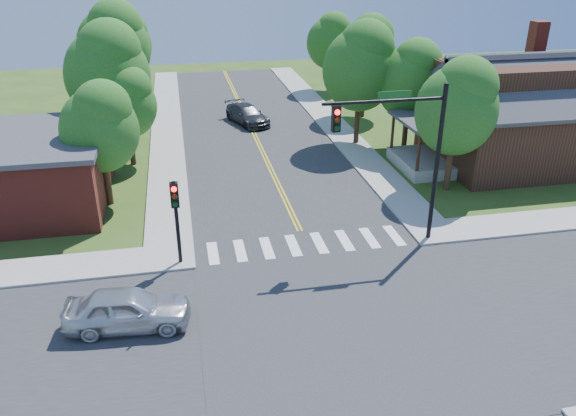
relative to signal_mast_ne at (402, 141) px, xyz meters
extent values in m
plane|color=#304F18|center=(-3.91, -5.59, -4.85)|extent=(100.00, 100.00, 0.00)
cube|color=#2D2D30|center=(-3.91, -5.59, -4.83)|extent=(10.00, 90.00, 0.04)
cube|color=#2D2D30|center=(-3.91, -5.59, -4.83)|extent=(90.00, 10.00, 0.04)
cube|color=#2D2D30|center=(-3.91, -5.59, -4.85)|extent=(10.20, 10.20, 0.06)
cube|color=#9E9B93|center=(2.19, 19.41, -4.78)|extent=(2.20, 40.00, 0.14)
cube|color=#9E9B93|center=(-10.01, 19.41, -4.78)|extent=(2.20, 40.00, 0.14)
cube|color=white|center=(-8.11, 0.61, -4.80)|extent=(0.45, 2.00, 0.01)
cube|color=white|center=(-6.91, 0.61, -4.80)|extent=(0.45, 2.00, 0.01)
cube|color=white|center=(-5.71, 0.61, -4.80)|extent=(0.45, 2.00, 0.01)
cube|color=white|center=(-4.51, 0.61, -4.80)|extent=(0.45, 2.00, 0.01)
cube|color=white|center=(-3.31, 0.61, -4.80)|extent=(0.45, 2.00, 0.01)
cube|color=white|center=(-2.11, 0.61, -4.80)|extent=(0.45, 2.00, 0.01)
cube|color=white|center=(-0.91, 0.61, -4.80)|extent=(0.45, 2.00, 0.01)
cube|color=white|center=(0.29, 0.61, -4.80)|extent=(0.45, 2.00, 0.01)
cube|color=yellow|center=(-4.01, 20.66, -4.80)|extent=(0.10, 37.50, 0.01)
cube|color=yellow|center=(-3.81, 20.66, -4.80)|extent=(0.10, 37.50, 0.01)
cylinder|color=black|center=(1.69, 0.01, -1.25)|extent=(0.20, 0.20, 7.20)
cylinder|color=black|center=(-0.91, 0.01, 1.75)|extent=(5.20, 0.14, 0.14)
cube|color=#19591E|center=(-0.51, -0.04, 2.00)|extent=(1.40, 0.04, 0.30)
cube|color=black|center=(-2.91, 0.01, 1.12)|extent=(0.34, 0.28, 1.05)
sphere|color=#FF0C0C|center=(-2.91, -0.16, 1.44)|extent=(0.22, 0.22, 0.22)
sphere|color=#3F2605|center=(-2.91, -0.16, 1.12)|extent=(0.22, 0.22, 0.22)
sphere|color=#05330F|center=(-2.91, -0.16, 0.80)|extent=(0.22, 0.22, 0.22)
cylinder|color=black|center=(-9.51, 0.01, -2.95)|extent=(0.16, 0.16, 3.80)
cube|color=black|center=(-9.51, 0.01, -1.63)|extent=(0.34, 0.28, 1.05)
sphere|color=#FF0C0C|center=(-9.51, -0.16, -1.31)|extent=(0.22, 0.22, 0.22)
sphere|color=#3F2605|center=(-9.51, -0.16, -1.63)|extent=(0.22, 0.22, 0.22)
sphere|color=#05330F|center=(-9.51, -0.16, -1.95)|extent=(0.22, 0.22, 0.22)
cube|color=black|center=(11.29, 8.61, -2.85)|extent=(10.00, 8.00, 4.00)
cube|color=#9E9B93|center=(4.99, 8.61, -4.50)|extent=(2.60, 4.50, 0.70)
cylinder|color=black|center=(3.89, 6.61, -3.25)|extent=(0.18, 0.18, 2.50)
cylinder|color=black|center=(3.89, 10.61, -3.25)|extent=(0.18, 0.18, 2.50)
cube|color=#38383D|center=(4.99, 8.61, -1.90)|extent=(2.80, 4.80, 0.18)
cube|color=maroon|center=(13.79, 12.11, -1.30)|extent=(0.90, 0.90, 7.11)
cube|color=maroon|center=(-18.11, 7.61, -3.10)|extent=(10.00, 8.00, 3.50)
cylinder|color=#382314|center=(5.11, 5.27, -3.49)|extent=(0.34, 0.34, 2.73)
ellipsoid|color=#2C5D1B|center=(5.11, 5.27, -0.40)|extent=(4.31, 4.09, 4.74)
sphere|color=#2C5D1B|center=(5.41, 5.07, 0.89)|extent=(3.16, 3.16, 3.16)
cylinder|color=#382314|center=(5.42, 12.24, -3.51)|extent=(0.34, 0.34, 2.67)
ellipsoid|color=#2C5D1B|center=(5.42, 12.24, -0.49)|extent=(4.22, 4.01, 4.64)
sphere|color=#2C5D1B|center=(5.72, 12.04, 0.78)|extent=(3.10, 3.10, 3.10)
cylinder|color=#382314|center=(5.09, 20.06, -3.40)|extent=(0.34, 0.34, 2.91)
ellipsoid|color=#2C5D1B|center=(5.09, 20.06, -0.11)|extent=(4.59, 4.36, 5.05)
sphere|color=#2C5D1B|center=(5.39, 19.86, 1.27)|extent=(3.37, 3.37, 3.37)
cylinder|color=#382314|center=(4.71, 28.92, -3.54)|extent=(0.34, 0.34, 2.61)
ellipsoid|color=#2C5D1B|center=(4.71, 28.92, -0.59)|extent=(4.13, 3.92, 4.54)
sphere|color=#2C5D1B|center=(5.01, 28.72, 0.65)|extent=(3.03, 3.03, 3.03)
cylinder|color=#382314|center=(-12.97, 6.98, -3.63)|extent=(0.34, 0.34, 2.43)
ellipsoid|color=#2C5D1B|center=(-12.97, 6.98, -0.88)|extent=(3.84, 3.65, 4.23)
sphere|color=#2C5D1B|center=(-12.67, 6.78, 0.27)|extent=(2.82, 2.82, 2.82)
cylinder|color=#382314|center=(-13.02, 13.99, -3.26)|extent=(0.34, 0.34, 3.18)
ellipsoid|color=#2C5D1B|center=(-13.02, 13.99, 0.34)|extent=(5.02, 4.77, 5.53)
sphere|color=#2C5D1B|center=(-12.72, 13.79, 1.85)|extent=(3.68, 3.68, 3.68)
cylinder|color=#382314|center=(-13.28, 22.41, -3.19)|extent=(0.34, 0.34, 3.32)
ellipsoid|color=#2C5D1B|center=(-13.28, 22.41, 0.57)|extent=(5.25, 4.98, 5.77)
sphere|color=#2C5D1B|center=(-12.98, 22.21, 2.14)|extent=(3.85, 3.85, 3.85)
cylinder|color=#382314|center=(-12.93, 31.84, -3.55)|extent=(0.34, 0.34, 2.59)
ellipsoid|color=#2C5D1B|center=(-12.93, 31.84, -0.62)|extent=(4.09, 3.89, 4.50)
sphere|color=#2C5D1B|center=(-12.63, 31.64, 0.61)|extent=(3.00, 3.00, 3.00)
cylinder|color=#382314|center=(2.56, 13.69, -3.32)|extent=(0.34, 0.34, 3.05)
ellipsoid|color=#2C5D1B|center=(2.56, 13.69, 0.13)|extent=(4.82, 4.58, 5.30)
sphere|color=#2C5D1B|center=(2.86, 13.49, 1.58)|extent=(3.53, 3.53, 3.53)
cylinder|color=#382314|center=(-12.06, 12.73, -3.72)|extent=(0.34, 0.34, 2.25)
ellipsoid|color=#2C5D1B|center=(-12.06, 12.73, -1.17)|extent=(3.56, 3.38, 3.92)
sphere|color=#2C5D1B|center=(-11.76, 12.53, -0.10)|extent=(2.61, 2.61, 2.61)
imported|color=silver|center=(-11.41, -4.01, -4.11)|extent=(2.53, 4.67, 1.48)
imported|color=#313437|center=(-4.02, 19.82, -4.17)|extent=(4.85, 5.89, 1.36)
camera|label=1|loc=(-9.08, -20.99, 7.48)|focal=35.00mm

